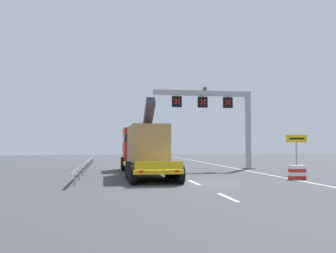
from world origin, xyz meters
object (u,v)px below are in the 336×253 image
object	(u,v)px
overhead_lane_gantry	(218,108)
crash_barrier_striped	(297,172)
heavy_haul_truck_yellow	(143,148)
exit_sign_yellow	(297,144)

from	to	relation	value
overhead_lane_gantry	crash_barrier_striped	distance (m)	11.45
heavy_haul_truck_yellow	exit_sign_yellow	distance (m)	11.53
overhead_lane_gantry	heavy_haul_truck_yellow	bearing A→B (deg)	-150.79
overhead_lane_gantry	heavy_haul_truck_yellow	size ratio (longest dim) A/B	0.66
exit_sign_yellow	overhead_lane_gantry	bearing A→B (deg)	121.30
overhead_lane_gantry	exit_sign_yellow	world-z (taller)	overhead_lane_gantry
heavy_haul_truck_yellow	crash_barrier_striped	bearing A→B (deg)	-32.64
crash_barrier_striped	exit_sign_yellow	bearing A→B (deg)	60.86
overhead_lane_gantry	heavy_haul_truck_yellow	world-z (taller)	overhead_lane_gantry
overhead_lane_gantry	exit_sign_yellow	xyz separation A→B (m)	(4.01, -6.59, -3.31)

